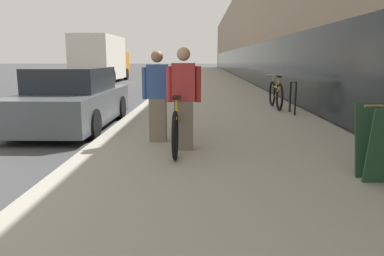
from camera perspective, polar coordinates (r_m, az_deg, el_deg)
sidewalk_slab at (r=24.95m, az=2.51°, el=7.13°), size 4.78×70.00×0.15m
storefront_facade at (r=33.90m, az=15.29°, el=13.45°), size 10.01×70.00×6.99m
tandem_bicycle at (r=6.23m, az=-1.97°, el=0.94°), size 0.52×2.70×0.88m
person_rider at (r=5.83m, az=-1.28°, el=4.45°), size 0.54×0.21×1.59m
person_bystander at (r=6.43m, az=-5.26°, el=4.82°), size 0.53×0.21×1.55m
bike_rack_hoop at (r=10.04m, az=15.13°, el=5.03°), size 0.05×0.60×0.84m
cruiser_bike_nearest at (r=11.03m, az=12.64°, el=5.02°), size 0.52×1.82×0.95m
parked_sedan_curbside at (r=8.96m, az=-17.65°, el=4.04°), size 1.79×4.20×1.36m
moving_truck at (r=25.92m, az=-13.57°, el=10.15°), size 2.38×7.43×2.99m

